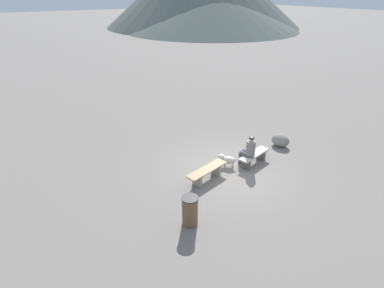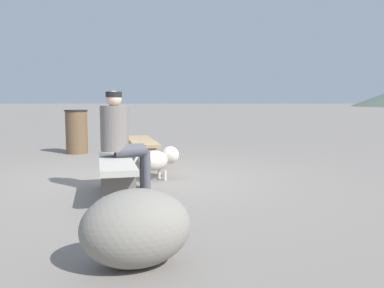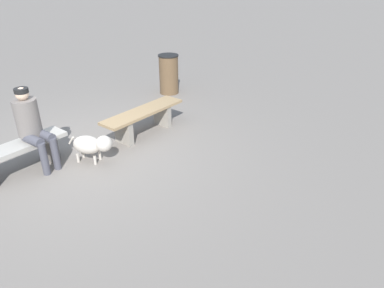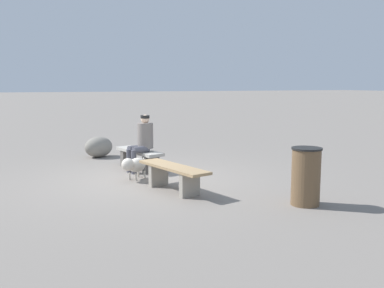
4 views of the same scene
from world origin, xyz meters
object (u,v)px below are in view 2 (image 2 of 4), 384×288
(bench_right, at_px, (116,172))
(dog, at_px, (158,159))
(seated_person, at_px, (120,134))
(trash_bin, at_px, (77,132))
(bench_left, at_px, (142,148))
(boulder, at_px, (136,228))

(bench_right, distance_m, dog, 1.11)
(seated_person, bearing_deg, trash_bin, -172.65)
(bench_left, distance_m, trash_bin, 2.40)
(bench_left, distance_m, bench_right, 2.24)
(seated_person, xyz_separation_m, boulder, (2.36, 0.52, -0.47))
(bench_right, xyz_separation_m, seated_person, (-0.31, 0.00, 0.43))
(trash_bin, bearing_deg, bench_right, 21.95)
(boulder, bearing_deg, dog, -178.12)
(trash_bin, bearing_deg, dog, 34.40)
(seated_person, height_order, dog, seated_person)
(dog, bearing_deg, seated_person, -156.35)
(bench_left, height_order, seated_person, seated_person)
(trash_bin, bearing_deg, seated_person, 23.63)
(bench_right, bearing_deg, dog, 144.76)
(trash_bin, bearing_deg, boulder, 19.40)
(bench_left, xyz_separation_m, boulder, (4.30, 0.49, -0.06))
(bench_left, relative_size, bench_right, 1.12)
(bench_right, distance_m, trash_bin, 4.31)
(dog, bearing_deg, boulder, -124.70)
(seated_person, relative_size, boulder, 1.62)
(trash_bin, height_order, boulder, trash_bin)
(boulder, bearing_deg, bench_left, -173.51)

